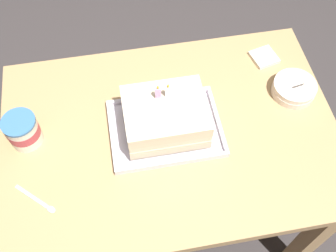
{
  "coord_description": "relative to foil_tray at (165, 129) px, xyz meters",
  "views": [
    {
      "loc": [
        -0.13,
        -0.66,
        1.85
      ],
      "look_at": [
        -0.01,
        0.0,
        0.77
      ],
      "focal_mm": 42.74,
      "sensor_mm": 36.0,
      "label": 1
    }
  ],
  "objects": [
    {
      "name": "foil_tray",
      "position": [
        0.0,
        0.0,
        0.0
      ],
      "size": [
        0.36,
        0.27,
        0.02
      ],
      "color": "silver",
      "rests_on": "dining_table"
    },
    {
      "name": "dining_table",
      "position": [
        0.02,
        -0.01,
        -0.12
      ],
      "size": [
        1.09,
        0.76,
        0.74
      ],
      "color": "tan",
      "rests_on": "ground_plane"
    },
    {
      "name": "ground_plane",
      "position": [
        0.02,
        -0.01,
        -0.75
      ],
      "size": [
        8.0,
        8.0,
        0.0
      ],
      "primitive_type": "plane",
      "color": "#383333"
    },
    {
      "name": "napkin_pile",
      "position": [
        0.41,
        0.24,
        -0.0
      ],
      "size": [
        0.1,
        0.1,
        0.01
      ],
      "color": "silver",
      "rests_on": "dining_table"
    },
    {
      "name": "bowl_stack",
      "position": [
        0.46,
        0.07,
        0.02
      ],
      "size": [
        0.15,
        0.15,
        0.1
      ],
      "color": "silver",
      "rests_on": "dining_table"
    },
    {
      "name": "ice_cream_tub",
      "position": [
        -0.44,
        0.04,
        0.05
      ],
      "size": [
        0.1,
        0.1,
        0.11
      ],
      "color": "silver",
      "rests_on": "dining_table"
    },
    {
      "name": "birthday_cake",
      "position": [
        0.0,
        0.0,
        0.07
      ],
      "size": [
        0.25,
        0.21,
        0.17
      ],
      "color": "beige",
      "rests_on": "foil_tray"
    },
    {
      "name": "serving_spoon_near_tray",
      "position": [
        -0.4,
        -0.19,
        -0.0
      ],
      "size": [
        0.12,
        0.11,
        0.01
      ],
      "color": "silver",
      "rests_on": "dining_table"
    }
  ]
}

